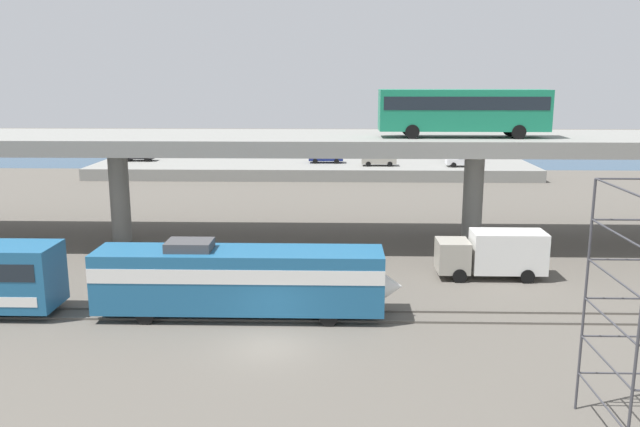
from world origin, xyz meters
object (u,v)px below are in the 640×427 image
Objects in this scene: parked_car_3 at (464,160)px; service_truck_west at (494,253)px; train_locomotive at (254,277)px; parked_car_2 at (326,157)px; parked_car_1 at (463,156)px; parked_car_0 at (378,160)px; parked_car_4 at (138,155)px; transit_bus_on_overpass at (463,109)px.

service_truck_west is at bearing 81.98° from parked_car_3.
train_locomotive is at bearing 67.39° from parked_car_3.
parked_car_2 is at bearing 86.73° from train_locomotive.
parked_car_2 is (-11.48, 44.64, 0.60)m from service_truck_west.
service_truck_west is 1.48× the size of parked_car_1.
parked_car_4 is at bearing 172.98° from parked_car_0.
parked_car_3 is at bearing 169.56° from parked_car_2.
parked_car_0 and parked_car_1 have the same top height.
service_truck_west is at bearing -83.46° from parked_car_0.
parked_car_4 is at bearing -51.34° from service_truck_west.
service_truck_west is 41.86m from parked_car_3.
transit_bus_on_overpass is 36.13m from parked_car_3.
parked_car_1 and parked_car_3 have the same top height.
train_locomotive reaches higher than parked_car_3.
parked_car_4 is (-22.30, 53.18, 0.05)m from train_locomotive.
parked_car_0 is 1.03× the size of parked_car_3.
service_truck_west reaches higher than parked_car_1.
train_locomotive is 50.18m from parked_car_0.
transit_bus_on_overpass reaches higher than parked_car_4.
parked_car_1 is (7.74, 39.39, -8.16)m from transit_bus_on_overpass.
parked_car_0 is 10.67m from parked_car_3.
parked_car_0 and parked_car_3 have the same top height.
service_truck_west is at bearing 26.65° from train_locomotive.
parked_car_0 is at bearing 158.37° from parked_car_2.
transit_bus_on_overpass is 2.74× the size of parked_car_0.
service_truck_west is 1.59× the size of parked_car_3.
parked_car_4 is (-36.74, 45.93, 0.60)m from service_truck_west.
parked_car_2 is at bearing 5.29° from parked_car_1.
transit_bus_on_overpass is 2.68× the size of parked_car_2.
train_locomotive is at bearing -101.06° from parked_car_0.
train_locomotive is 3.65× the size of parked_car_2.
train_locomotive is 57.66m from parked_car_4.
parked_car_0 and parked_car_2 have the same top height.
transit_bus_on_overpass is at bearing 105.44° from parked_car_2.
parked_car_1 is at bearing -99.72° from parked_car_3.
parked_car_3 is 1.01× the size of parked_car_4.
transit_bus_on_overpass reaches higher than parked_car_0.
transit_bus_on_overpass is 2.81× the size of parked_car_3.
transit_bus_on_overpass is 2.85× the size of parked_car_4.
parked_car_1 is 4.94m from parked_car_3.
parked_car_0 is 12.27m from parked_car_1.
parked_car_1 is at bearing -98.20° from service_truck_west.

